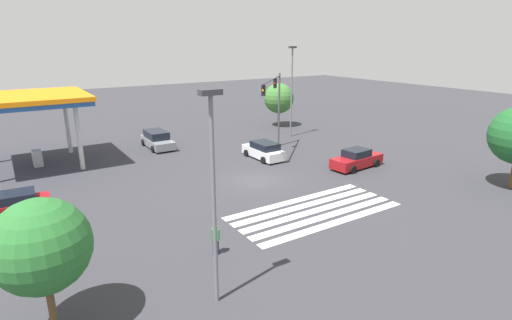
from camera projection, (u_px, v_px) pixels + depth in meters
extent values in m
plane|color=#333338|center=(256.00, 180.00, 29.61)|extent=(138.27, 138.27, 0.00)
cube|color=silver|center=(336.00, 222.00, 22.77)|extent=(10.54, 0.60, 0.01)
cube|color=silver|center=(325.00, 216.00, 23.53)|extent=(10.54, 0.60, 0.01)
cube|color=silver|center=(315.00, 211.00, 24.30)|extent=(10.54, 0.60, 0.01)
cube|color=silver|center=(305.00, 206.00, 25.06)|extent=(10.54, 0.60, 0.01)
cube|color=silver|center=(295.00, 201.00, 25.83)|extent=(10.54, 0.60, 0.01)
cylinder|color=#47474C|center=(279.00, 110.00, 38.40)|extent=(0.18, 0.18, 7.06)
cylinder|color=#47474C|center=(272.00, 80.00, 33.61)|extent=(5.90, 5.90, 0.12)
cube|color=black|center=(275.00, 83.00, 35.28)|extent=(0.40, 0.40, 0.84)
sphere|color=red|center=(275.00, 84.00, 35.13)|extent=(0.16, 0.16, 0.16)
cube|color=black|center=(263.00, 90.00, 30.28)|extent=(0.40, 0.40, 0.84)
sphere|color=gold|center=(263.00, 91.00, 30.13)|extent=(0.16, 0.16, 0.16)
cube|color=silver|center=(263.00, 152.00, 35.07)|extent=(1.83, 4.40, 0.76)
cube|color=black|center=(265.00, 145.00, 34.69)|extent=(1.63, 2.53, 0.58)
cylinder|color=black|center=(246.00, 153.00, 35.75)|extent=(0.23, 0.60, 0.60)
cylinder|color=black|center=(263.00, 150.00, 36.71)|extent=(0.23, 0.60, 0.60)
cylinder|color=black|center=(264.00, 160.00, 33.57)|extent=(0.23, 0.60, 0.60)
cylinder|color=black|center=(281.00, 157.00, 34.53)|extent=(0.23, 0.60, 0.60)
cube|color=maroon|center=(6.00, 207.00, 23.59)|extent=(4.90, 2.20, 0.60)
cube|color=black|center=(10.00, 198.00, 23.58)|extent=(2.66, 1.86, 0.52)
cylinder|color=black|center=(35.00, 211.00, 23.51)|extent=(0.68, 0.26, 0.67)
cylinder|color=black|center=(34.00, 200.00, 25.13)|extent=(0.68, 0.26, 0.67)
cube|color=gray|center=(158.00, 142.00, 38.59)|extent=(1.98, 4.88, 0.72)
cube|color=black|center=(156.00, 134.00, 38.61)|extent=(1.77, 2.91, 0.71)
cylinder|color=black|center=(173.00, 146.00, 37.93)|extent=(0.23, 0.64, 0.64)
cylinder|color=black|center=(153.00, 149.00, 36.93)|extent=(0.23, 0.64, 0.64)
cylinder|color=black|center=(162.00, 140.00, 40.38)|extent=(0.23, 0.64, 0.64)
cylinder|color=black|center=(143.00, 142.00, 39.38)|extent=(0.23, 0.64, 0.64)
cube|color=maroon|center=(357.00, 161.00, 32.47)|extent=(4.84, 2.08, 0.79)
cube|color=black|center=(357.00, 153.00, 32.22)|extent=(2.13, 1.69, 0.59)
cylinder|color=black|center=(359.00, 158.00, 34.06)|extent=(0.66, 0.27, 0.64)
cylinder|color=black|center=(376.00, 163.00, 32.72)|extent=(0.66, 0.27, 0.64)
cylinder|color=black|center=(336.00, 164.00, 32.36)|extent=(0.66, 0.27, 0.64)
cylinder|color=black|center=(353.00, 170.00, 31.02)|extent=(0.66, 0.27, 0.64)
cube|color=#23519E|center=(28.00, 101.00, 31.58)|extent=(8.42, 8.42, 0.35)
cube|color=orange|center=(27.00, 97.00, 31.48)|extent=(8.59, 8.59, 0.36)
cube|color=#B2B2B7|center=(37.00, 158.00, 32.93)|extent=(0.70, 1.10, 1.30)
cylinder|color=silver|center=(79.00, 138.00, 31.53)|extent=(0.36, 0.36, 5.17)
cylinder|color=silver|center=(67.00, 125.00, 36.27)|extent=(0.36, 0.36, 5.17)
cylinder|color=#232842|center=(214.00, 247.00, 19.29)|extent=(0.14, 0.14, 0.76)
cylinder|color=#232842|center=(218.00, 247.00, 19.26)|extent=(0.14, 0.14, 0.76)
cube|color=#337A42|center=(216.00, 234.00, 19.08)|extent=(0.41, 0.41, 0.60)
sphere|color=beige|center=(215.00, 227.00, 18.96)|extent=(0.21, 0.21, 0.21)
cylinder|color=slate|center=(291.00, 94.00, 41.97)|extent=(0.16, 0.16, 9.23)
cube|color=#333338|center=(293.00, 47.00, 40.62)|extent=(0.80, 0.36, 0.20)
cylinder|color=slate|center=(214.00, 206.00, 14.75)|extent=(0.16, 0.16, 8.17)
cube|color=#333338|center=(210.00, 92.00, 13.55)|extent=(0.80, 0.36, 0.20)
cylinder|color=brown|center=(279.00, 118.00, 48.23)|extent=(0.26, 0.26, 1.87)
sphere|color=#3D7533|center=(279.00, 98.00, 47.53)|extent=(3.56, 3.56, 3.56)
cylinder|color=brown|center=(52.00, 306.00, 14.03)|extent=(0.26, 0.26, 1.95)
sphere|color=#286B2D|center=(41.00, 246.00, 13.35)|extent=(3.29, 3.29, 3.29)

